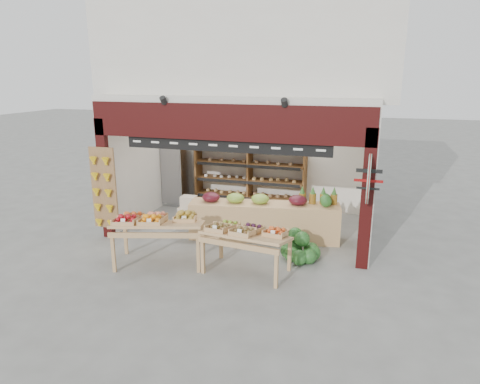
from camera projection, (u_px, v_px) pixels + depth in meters
name	position (u px, v px, depth m)	size (l,w,h in m)	color
ground	(240.00, 233.00, 9.86)	(60.00, 60.00, 0.00)	slate
shop_structure	(259.00, 58.00, 10.31)	(6.36, 5.12, 5.40)	silver
banana_board	(103.00, 190.00, 9.26)	(0.60, 0.15, 1.80)	#946743
gift_sign	(369.00, 179.00, 7.56)	(0.04, 0.93, 0.92)	#A9D5BB
back_shelving	(250.00, 165.00, 11.44)	(3.02, 0.50, 1.87)	brown
refrigerator	(176.00, 174.00, 11.92)	(0.67, 0.67, 1.73)	#ACAEB3
cardboard_stack	(197.00, 212.00, 10.66)	(0.95, 0.68, 0.63)	silver
mid_counter	(264.00, 219.00, 9.43)	(3.33, 1.19, 1.04)	tan
display_table_left	(153.00, 222.00, 8.13)	(1.88, 1.37, 1.06)	tan
display_table_right	(244.00, 232.00, 7.78)	(1.63, 1.03, 0.99)	tan
watermelon_pile	(300.00, 249.00, 8.41)	(0.80, 0.77, 0.58)	#1A4F1B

